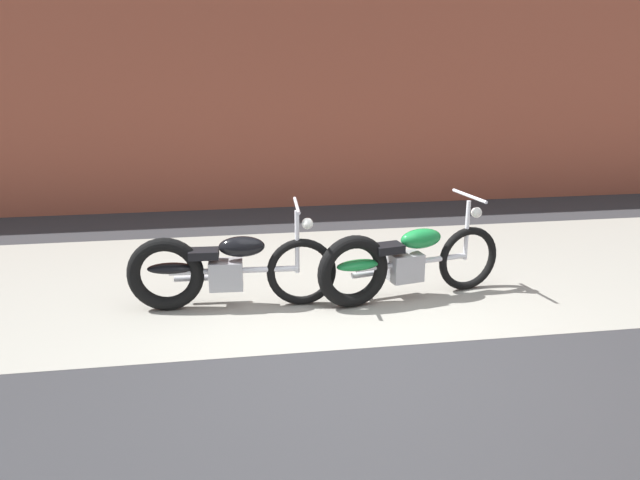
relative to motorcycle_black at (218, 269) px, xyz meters
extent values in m
plane|color=#2D2D30|center=(1.16, -1.06, -0.40)|extent=(80.00, 80.00, 0.00)
cube|color=gray|center=(1.16, 0.69, -0.40)|extent=(36.00, 3.50, 0.01)
cube|color=brown|center=(1.16, 4.14, 1.87)|extent=(36.00, 0.50, 4.53)
torus|color=black|center=(0.81, -0.04, -0.06)|extent=(0.68, 0.11, 0.68)
torus|color=black|center=(-0.49, 0.02, -0.03)|extent=(0.74, 0.17, 0.73)
cylinder|color=silver|center=(0.16, -0.01, -0.02)|extent=(1.24, 0.12, 0.06)
cube|color=#99999E|center=(0.08, -0.01, -0.06)|extent=(0.33, 0.24, 0.28)
ellipsoid|color=black|center=(0.24, -0.01, 0.22)|extent=(0.45, 0.21, 0.20)
ellipsoid|color=black|center=(-0.44, 0.02, 0.03)|extent=(0.45, 0.20, 0.10)
cube|color=black|center=(-0.12, 0.00, 0.16)|extent=(0.29, 0.21, 0.08)
cylinder|color=silver|center=(0.77, -0.04, 0.25)|extent=(0.05, 0.05, 0.62)
cylinder|color=silver|center=(0.77, -0.04, 0.61)|extent=(0.06, 0.58, 0.03)
sphere|color=white|center=(0.87, -0.05, 0.43)|extent=(0.11, 0.11, 0.11)
cylinder|color=silver|center=(-0.15, 0.16, -0.14)|extent=(0.55, 0.09, 0.06)
torus|color=black|center=(2.56, 0.09, -0.06)|extent=(0.68, 0.22, 0.68)
torus|color=black|center=(1.29, -0.17, -0.03)|extent=(0.74, 0.28, 0.73)
cylinder|color=silver|center=(1.93, -0.04, -0.02)|extent=(1.22, 0.31, 0.06)
cube|color=#99999E|center=(1.85, -0.06, -0.06)|extent=(0.36, 0.28, 0.28)
ellipsoid|color=#197A38|center=(2.01, -0.02, 0.22)|extent=(0.47, 0.28, 0.20)
ellipsoid|color=#197A38|center=(1.34, -0.16, 0.03)|extent=(0.47, 0.27, 0.10)
cube|color=black|center=(1.65, -0.10, 0.16)|extent=(0.31, 0.25, 0.08)
cylinder|color=silver|center=(2.53, 0.08, 0.25)|extent=(0.05, 0.05, 0.62)
cylinder|color=silver|center=(2.53, 0.08, 0.61)|extent=(0.15, 0.57, 0.03)
sphere|color=white|center=(2.62, 0.10, 0.43)|extent=(0.11, 0.11, 0.11)
cylinder|color=silver|center=(1.58, 0.04, -0.14)|extent=(0.55, 0.17, 0.06)
camera|label=1|loc=(0.12, -5.66, 2.03)|focal=34.72mm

